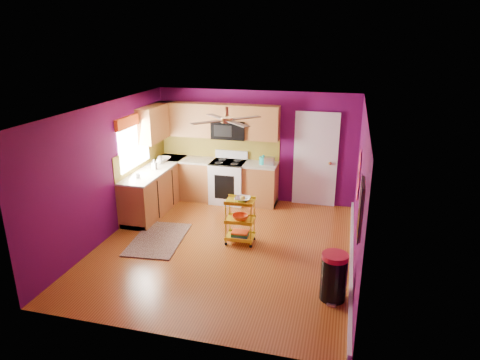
# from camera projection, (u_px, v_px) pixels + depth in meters

# --- Properties ---
(ground) EXTENTS (5.00, 5.00, 0.00)m
(ground) POSITION_uv_depth(u_px,v_px,m) (225.00, 247.00, 7.74)
(ground) COLOR brown
(ground) RESTS_ON ground
(room_envelope) EXTENTS (4.54, 5.04, 2.52)m
(room_envelope) POSITION_uv_depth(u_px,v_px,m) (225.00, 160.00, 7.20)
(room_envelope) COLOR #560947
(room_envelope) RESTS_ON ground
(lower_cabinets) EXTENTS (2.81, 2.31, 0.94)m
(lower_cabinets) POSITION_uv_depth(u_px,v_px,m) (190.00, 185.00, 9.58)
(lower_cabinets) COLOR brown
(lower_cabinets) RESTS_ON ground
(electric_range) EXTENTS (0.76, 0.66, 1.13)m
(electric_range) POSITION_uv_depth(u_px,v_px,m) (228.00, 181.00, 9.70)
(electric_range) COLOR white
(electric_range) RESTS_ON ground
(upper_cabinetry) EXTENTS (2.80, 2.30, 1.26)m
(upper_cabinetry) POSITION_uv_depth(u_px,v_px,m) (198.00, 122.00, 9.44)
(upper_cabinetry) COLOR brown
(upper_cabinetry) RESTS_ON ground
(left_window) EXTENTS (0.08, 1.35, 1.08)m
(left_window) POSITION_uv_depth(u_px,v_px,m) (134.00, 134.00, 8.66)
(left_window) COLOR white
(left_window) RESTS_ON ground
(panel_door) EXTENTS (0.95, 0.11, 2.15)m
(panel_door) POSITION_uv_depth(u_px,v_px,m) (315.00, 161.00, 9.35)
(panel_door) COLOR white
(panel_door) RESTS_ON ground
(right_wall_art) EXTENTS (0.04, 2.74, 1.04)m
(right_wall_art) POSITION_uv_depth(u_px,v_px,m) (359.00, 189.00, 6.43)
(right_wall_art) COLOR black
(right_wall_art) RESTS_ON ground
(ceiling_fan) EXTENTS (1.01, 1.01, 0.26)m
(ceiling_fan) POSITION_uv_depth(u_px,v_px,m) (227.00, 119.00, 7.18)
(ceiling_fan) COLOR #BF8C3F
(ceiling_fan) RESTS_ON ground
(shag_rug) EXTENTS (1.03, 1.54, 0.02)m
(shag_rug) POSITION_uv_depth(u_px,v_px,m) (158.00, 239.00, 8.00)
(shag_rug) COLOR black
(shag_rug) RESTS_ON ground
(rolling_cart) EXTENTS (0.53, 0.39, 0.93)m
(rolling_cart) POSITION_uv_depth(u_px,v_px,m) (240.00, 219.00, 7.74)
(rolling_cart) COLOR gold
(rolling_cart) RESTS_ON ground
(trash_can) EXTENTS (0.43, 0.45, 0.72)m
(trash_can) POSITION_uv_depth(u_px,v_px,m) (334.00, 277.00, 6.12)
(trash_can) COLOR black
(trash_can) RESTS_ON ground
(teal_kettle) EXTENTS (0.18, 0.18, 0.21)m
(teal_kettle) POSITION_uv_depth(u_px,v_px,m) (263.00, 160.00, 9.37)
(teal_kettle) COLOR teal
(teal_kettle) RESTS_ON lower_cabinets
(toaster) EXTENTS (0.22, 0.15, 0.18)m
(toaster) POSITION_uv_depth(u_px,v_px,m) (269.00, 161.00, 9.30)
(toaster) COLOR beige
(toaster) RESTS_ON lower_cabinets
(soap_bottle_a) EXTENTS (0.09, 0.10, 0.21)m
(soap_bottle_a) POSITION_uv_depth(u_px,v_px,m) (154.00, 164.00, 9.00)
(soap_bottle_a) COLOR #EA3F72
(soap_bottle_a) RESTS_ON lower_cabinets
(soap_bottle_b) EXTENTS (0.14, 0.14, 0.18)m
(soap_bottle_b) POSITION_uv_depth(u_px,v_px,m) (159.00, 160.00, 9.38)
(soap_bottle_b) COLOR white
(soap_bottle_b) RESTS_ON lower_cabinets
(counter_dish) EXTENTS (0.29, 0.29, 0.07)m
(counter_dish) POSITION_uv_depth(u_px,v_px,m) (164.00, 159.00, 9.66)
(counter_dish) COLOR white
(counter_dish) RESTS_ON lower_cabinets
(counter_cup) EXTENTS (0.11, 0.11, 0.09)m
(counter_cup) POSITION_uv_depth(u_px,v_px,m) (138.00, 176.00, 8.47)
(counter_cup) COLOR white
(counter_cup) RESTS_ON lower_cabinets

